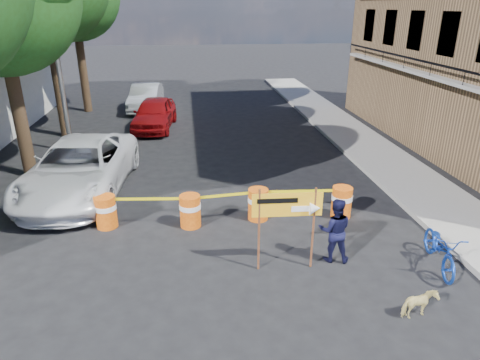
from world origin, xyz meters
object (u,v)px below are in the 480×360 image
object	(u,v)px
pedestrian	(335,230)
barrel_mid_right	(258,204)
bicycle	(444,231)
barrel_mid_left	(190,210)
detour_sign	(297,210)
sedan_red	(154,114)
sedan_silver	(146,97)
barrel_far_left	(106,211)
dog	(419,304)
suv_white	(80,168)
barrel_far_right	(342,202)

from	to	relation	value
pedestrian	barrel_mid_right	bearing A→B (deg)	-44.96
bicycle	barrel_mid_left	bearing A→B (deg)	166.30
barrel_mid_left	barrel_mid_right	size ratio (longest dim) A/B	1.00
detour_sign	barrel_mid_left	bearing A→B (deg)	137.83
sedan_red	sedan_silver	distance (m)	4.22
sedan_red	sedan_silver	bearing A→B (deg)	106.38
detour_sign	barrel_far_left	bearing A→B (deg)	153.61
dog	sedan_silver	xyz separation A→B (m)	(-6.55, 18.63, 0.43)
detour_sign	sedan_red	bearing A→B (deg)	109.80
barrel_mid_left	sedan_silver	xyz separation A→B (m)	(-2.26, 14.39, 0.25)
detour_sign	suv_white	bearing A→B (deg)	141.46
barrel_mid_left	barrel_mid_right	distance (m)	1.90
pedestrian	barrel_far_right	bearing A→B (deg)	-100.81
barrel_mid_right	detour_sign	distance (m)	2.72
barrel_mid_right	barrel_far_right	xyz separation A→B (m)	(2.35, -0.16, 0.00)
barrel_far_right	pedestrian	size ratio (longest dim) A/B	0.57
barrel_mid_left	dog	world-z (taller)	barrel_mid_left
barrel_mid_right	sedan_silver	xyz separation A→B (m)	(-4.15, 14.20, 0.25)
barrel_mid_right	dog	world-z (taller)	barrel_mid_right
suv_white	sedan_red	xyz separation A→B (m)	(1.87, 7.51, -0.09)
barrel_far_left	barrel_mid_right	size ratio (longest dim) A/B	1.00
barrel_far_right	sedan_red	world-z (taller)	sedan_red
barrel_far_left	barrel_far_right	size ratio (longest dim) A/B	1.00
barrel_far_left	barrel_mid_left	bearing A→B (deg)	-6.02
dog	barrel_mid_left	bearing A→B (deg)	31.19
bicycle	suv_white	world-z (taller)	bicycle
sedan_red	suv_white	bearing A→B (deg)	-97.38
detour_sign	dog	xyz separation A→B (m)	(1.97, -1.94, -1.17)
detour_sign	barrel_mid_right	bearing A→B (deg)	102.37
detour_sign	bicycle	distance (m)	3.36
barrel_far_right	sedan_silver	xyz separation A→B (m)	(-6.50, 14.36, 0.25)
pedestrian	dog	world-z (taller)	pedestrian
sedan_silver	pedestrian	bearing A→B (deg)	-67.28
barrel_mid_left	bicycle	xyz separation A→B (m)	(5.61, -2.67, 0.46)
barrel_far_left	detour_sign	size ratio (longest dim) A/B	0.45
barrel_mid_left	sedan_silver	bearing A→B (deg)	98.94
suv_white	sedan_silver	world-z (taller)	suv_white
barrel_mid_right	dog	size ratio (longest dim) A/B	1.31
barrel_far_left	sedan_red	distance (m)	10.02
barrel_mid_right	sedan_red	xyz separation A→B (m)	(-3.43, 10.04, 0.27)
pedestrian	bicycle	xyz separation A→B (m)	(2.31, -0.59, 0.15)
barrel_far_left	bicycle	bearing A→B (deg)	-20.32
sedan_silver	barrel_mid_left	bearing A→B (deg)	-77.00
barrel_mid_left	dog	distance (m)	6.03
bicycle	suv_white	xyz separation A→B (m)	(-9.02, 5.39, -0.10)
barrel_mid_right	suv_white	bearing A→B (deg)	154.54
barrel_far_left	sedan_red	size ratio (longest dim) A/B	0.21
barrel_mid_right	barrel_far_right	size ratio (longest dim) A/B	1.00
dog	detour_sign	bearing A→B (deg)	31.34
barrel_mid_right	sedan_silver	distance (m)	14.79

